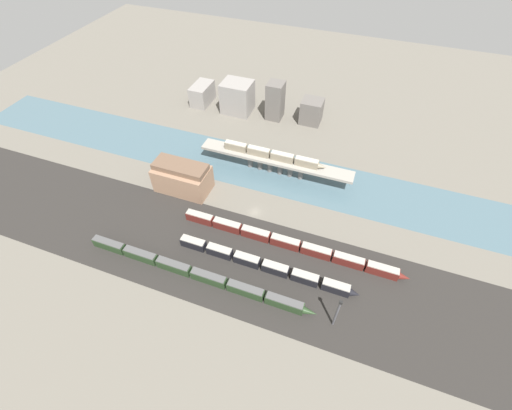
{
  "coord_description": "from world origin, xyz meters",
  "views": [
    {
      "loc": [
        32.39,
        -87.46,
        105.3
      ],
      "look_at": [
        0.0,
        1.22,
        3.11
      ],
      "focal_mm": 24.0,
      "sensor_mm": 36.0,
      "label": 1
    }
  ],
  "objects_px": {
    "train_on_bridge": "(273,155)",
    "train_yard_far": "(288,243)",
    "train_yard_mid": "(264,265)",
    "signal_tower": "(337,313)",
    "warehouse_building": "(182,177)",
    "train_yard_near": "(195,273)"
  },
  "relations": [
    {
      "from": "train_on_bridge",
      "to": "train_yard_near",
      "type": "bearing_deg",
      "value": -97.4
    },
    {
      "from": "train_yard_near",
      "to": "train_on_bridge",
      "type": "bearing_deg",
      "value": 82.6
    },
    {
      "from": "train_yard_mid",
      "to": "train_yard_far",
      "type": "xyz_separation_m",
      "value": [
        5.38,
        12.1,
        0.07
      ]
    },
    {
      "from": "train_yard_near",
      "to": "warehouse_building",
      "type": "xyz_separation_m",
      "value": [
        -24.56,
        38.15,
        4.45
      ]
    },
    {
      "from": "signal_tower",
      "to": "train_yard_far",
      "type": "bearing_deg",
      "value": 132.11
    },
    {
      "from": "warehouse_building",
      "to": "signal_tower",
      "type": "xyz_separation_m",
      "value": [
        73.4,
        -38.72,
        1.24
      ]
    },
    {
      "from": "train_yard_mid",
      "to": "train_yard_far",
      "type": "height_order",
      "value": "train_yard_far"
    },
    {
      "from": "train_yard_far",
      "to": "warehouse_building",
      "type": "height_order",
      "value": "warehouse_building"
    },
    {
      "from": "train_yard_far",
      "to": "signal_tower",
      "type": "xyz_separation_m",
      "value": [
        21.83,
        -24.15,
        5.69
      ]
    },
    {
      "from": "train_yard_far",
      "to": "train_yard_mid",
      "type": "bearing_deg",
      "value": -113.99
    },
    {
      "from": "train_on_bridge",
      "to": "warehouse_building",
      "type": "relative_size",
      "value": 2.02
    },
    {
      "from": "train_yard_mid",
      "to": "signal_tower",
      "type": "bearing_deg",
      "value": -23.89
    },
    {
      "from": "train_on_bridge",
      "to": "train_yard_near",
      "type": "distance_m",
      "value": 62.91
    },
    {
      "from": "train_yard_mid",
      "to": "warehouse_building",
      "type": "bearing_deg",
      "value": 150.0
    },
    {
      "from": "train_yard_mid",
      "to": "train_yard_near",
      "type": "bearing_deg",
      "value": -152.05
    },
    {
      "from": "train_yard_mid",
      "to": "signal_tower",
      "type": "xyz_separation_m",
      "value": [
        27.21,
        -12.05,
        5.77
      ]
    },
    {
      "from": "train_yard_far",
      "to": "warehouse_building",
      "type": "xyz_separation_m",
      "value": [
        -51.57,
        14.58,
        4.45
      ]
    },
    {
      "from": "train_yard_mid",
      "to": "warehouse_building",
      "type": "distance_m",
      "value": 53.53
    },
    {
      "from": "train_yard_near",
      "to": "signal_tower",
      "type": "height_order",
      "value": "signal_tower"
    },
    {
      "from": "train_on_bridge",
      "to": "train_yard_far",
      "type": "height_order",
      "value": "train_on_bridge"
    },
    {
      "from": "train_yard_near",
      "to": "warehouse_building",
      "type": "bearing_deg",
      "value": 122.77
    },
    {
      "from": "train_on_bridge",
      "to": "signal_tower",
      "type": "xyz_separation_m",
      "value": [
        40.8,
        -62.5,
        -1.93
      ]
    }
  ]
}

